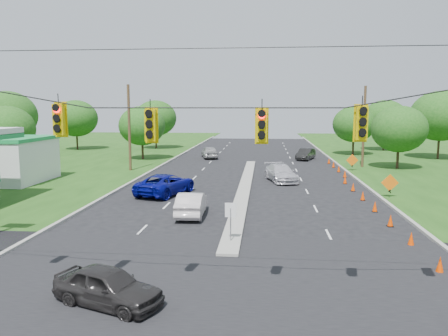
# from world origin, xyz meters

# --- Properties ---
(ground) EXTENTS (160.00, 160.00, 0.00)m
(ground) POSITION_xyz_m (0.00, 0.00, 0.00)
(ground) COLOR black
(ground) RESTS_ON ground
(cross_street) EXTENTS (160.00, 14.00, 0.02)m
(cross_street) POSITION_xyz_m (0.00, 0.00, 0.00)
(cross_street) COLOR black
(cross_street) RESTS_ON ground
(curb_left) EXTENTS (0.25, 110.00, 0.16)m
(curb_left) POSITION_xyz_m (-10.10, 30.00, 0.00)
(curb_left) COLOR gray
(curb_left) RESTS_ON ground
(curb_right) EXTENTS (0.25, 110.00, 0.16)m
(curb_right) POSITION_xyz_m (10.10, 30.00, 0.00)
(curb_right) COLOR gray
(curb_right) RESTS_ON ground
(median) EXTENTS (1.00, 34.00, 0.18)m
(median) POSITION_xyz_m (0.00, 21.00, 0.00)
(median) COLOR gray
(median) RESTS_ON ground
(median_sign) EXTENTS (0.55, 0.06, 2.05)m
(median_sign) POSITION_xyz_m (0.00, 6.00, 1.46)
(median_sign) COLOR gray
(median_sign) RESTS_ON ground
(signal_span) EXTENTS (25.60, 0.32, 9.00)m
(signal_span) POSITION_xyz_m (-0.05, -1.00, 4.97)
(signal_span) COLOR #422D1C
(signal_span) RESTS_ON ground
(utility_pole_far_left) EXTENTS (0.28, 0.28, 9.00)m
(utility_pole_far_left) POSITION_xyz_m (-12.50, 30.00, 4.50)
(utility_pole_far_left) COLOR #422D1C
(utility_pole_far_left) RESTS_ON ground
(utility_pole_far_right) EXTENTS (0.28, 0.28, 9.00)m
(utility_pole_far_right) POSITION_xyz_m (12.50, 35.00, 4.50)
(utility_pole_far_right) COLOR #422D1C
(utility_pole_far_right) RESTS_ON ground
(cone_0) EXTENTS (0.32, 0.32, 0.70)m
(cone_0) POSITION_xyz_m (8.68, 3.00, 0.35)
(cone_0) COLOR #E63B00
(cone_0) RESTS_ON ground
(cone_1) EXTENTS (0.32, 0.32, 0.70)m
(cone_1) POSITION_xyz_m (8.68, 6.50, 0.35)
(cone_1) COLOR #E63B00
(cone_1) RESTS_ON ground
(cone_2) EXTENTS (0.32, 0.32, 0.70)m
(cone_2) POSITION_xyz_m (8.68, 10.00, 0.35)
(cone_2) COLOR #E63B00
(cone_2) RESTS_ON ground
(cone_3) EXTENTS (0.32, 0.32, 0.70)m
(cone_3) POSITION_xyz_m (8.68, 13.50, 0.35)
(cone_3) COLOR #E63B00
(cone_3) RESTS_ON ground
(cone_4) EXTENTS (0.32, 0.32, 0.70)m
(cone_4) POSITION_xyz_m (8.68, 17.00, 0.35)
(cone_4) COLOR #E63B00
(cone_4) RESTS_ON ground
(cone_5) EXTENTS (0.32, 0.32, 0.70)m
(cone_5) POSITION_xyz_m (8.68, 20.50, 0.35)
(cone_5) COLOR #E63B00
(cone_5) RESTS_ON ground
(cone_6) EXTENTS (0.32, 0.32, 0.70)m
(cone_6) POSITION_xyz_m (8.68, 24.00, 0.35)
(cone_6) COLOR #E63B00
(cone_6) RESTS_ON ground
(cone_7) EXTENTS (0.32, 0.32, 0.70)m
(cone_7) POSITION_xyz_m (9.28, 27.50, 0.35)
(cone_7) COLOR #E63B00
(cone_7) RESTS_ON ground
(cone_8) EXTENTS (0.32, 0.32, 0.70)m
(cone_8) POSITION_xyz_m (9.28, 31.00, 0.35)
(cone_8) COLOR #E63B00
(cone_8) RESTS_ON ground
(cone_9) EXTENTS (0.32, 0.32, 0.70)m
(cone_9) POSITION_xyz_m (9.28, 34.50, 0.35)
(cone_9) COLOR #E63B00
(cone_9) RESTS_ON ground
(cone_10) EXTENTS (0.32, 0.32, 0.70)m
(cone_10) POSITION_xyz_m (9.28, 38.00, 0.35)
(cone_10) COLOR #E63B00
(cone_10) RESTS_ON ground
(work_sign_1) EXTENTS (1.27, 0.58, 1.37)m
(work_sign_1) POSITION_xyz_m (10.80, 18.00, 1.09)
(work_sign_1) COLOR black
(work_sign_1) RESTS_ON ground
(work_sign_2) EXTENTS (1.27, 0.58, 1.37)m
(work_sign_2) POSITION_xyz_m (10.80, 32.00, 1.09)
(work_sign_2) COLOR black
(work_sign_2) RESTS_ON ground
(tree_2) EXTENTS (5.88, 5.88, 6.86)m
(tree_2) POSITION_xyz_m (-26.00, 30.00, 4.34)
(tree_2) COLOR black
(tree_2) RESTS_ON ground
(tree_3) EXTENTS (7.56, 7.56, 8.82)m
(tree_3) POSITION_xyz_m (-32.00, 40.00, 5.58)
(tree_3) COLOR black
(tree_3) RESTS_ON ground
(tree_4) EXTENTS (6.72, 6.72, 7.84)m
(tree_4) POSITION_xyz_m (-28.00, 52.00, 4.96)
(tree_4) COLOR black
(tree_4) RESTS_ON ground
(tree_5) EXTENTS (5.88, 5.88, 6.86)m
(tree_5) POSITION_xyz_m (-14.00, 40.00, 4.34)
(tree_5) COLOR black
(tree_5) RESTS_ON ground
(tree_6) EXTENTS (6.72, 6.72, 7.84)m
(tree_6) POSITION_xyz_m (-16.00, 55.00, 4.96)
(tree_6) COLOR black
(tree_6) RESTS_ON ground
(tree_9) EXTENTS (5.88, 5.88, 6.86)m
(tree_9) POSITION_xyz_m (16.00, 34.00, 4.34)
(tree_9) COLOR black
(tree_9) RESTS_ON ground
(tree_10) EXTENTS (7.56, 7.56, 8.82)m
(tree_10) POSITION_xyz_m (24.00, 44.00, 5.58)
(tree_10) COLOR black
(tree_10) RESTS_ON ground
(tree_11) EXTENTS (6.72, 6.72, 7.84)m
(tree_11) POSITION_xyz_m (20.00, 55.00, 4.96)
(tree_11) COLOR black
(tree_11) RESTS_ON ground
(tree_12) EXTENTS (5.88, 5.88, 6.86)m
(tree_12) POSITION_xyz_m (14.00, 48.00, 4.34)
(tree_12) COLOR black
(tree_12) RESTS_ON ground
(black_sedan) EXTENTS (4.21, 2.86, 1.33)m
(black_sedan) POSITION_xyz_m (-3.58, -1.05, 0.67)
(black_sedan) COLOR #262424
(black_sedan) RESTS_ON ground
(white_sedan) EXTENTS (1.74, 4.50, 1.46)m
(white_sedan) POSITION_xyz_m (-2.85, 11.47, 0.73)
(white_sedan) COLOR silver
(white_sedan) RESTS_ON ground
(blue_pickup) EXTENTS (4.32, 6.29, 1.60)m
(blue_pickup) POSITION_xyz_m (-5.92, 17.86, 0.80)
(blue_pickup) COLOR #070B7D
(blue_pickup) RESTS_ON ground
(silver_car_far) EXTENTS (3.34, 5.58, 1.52)m
(silver_car_far) POSITION_xyz_m (3.10, 24.78, 0.76)
(silver_car_far) COLOR #BCB9C1
(silver_car_far) RESTS_ON ground
(silver_car_oncoming) EXTENTS (2.92, 4.98, 1.59)m
(silver_car_oncoming) POSITION_xyz_m (-5.63, 42.38, 0.79)
(silver_car_oncoming) COLOR #989898
(silver_car_oncoming) RESTS_ON ground
(dark_car_receding) EXTENTS (2.97, 4.69, 1.46)m
(dark_car_receding) POSITION_xyz_m (6.87, 41.79, 0.73)
(dark_car_receding) COLOR black
(dark_car_receding) RESTS_ON ground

